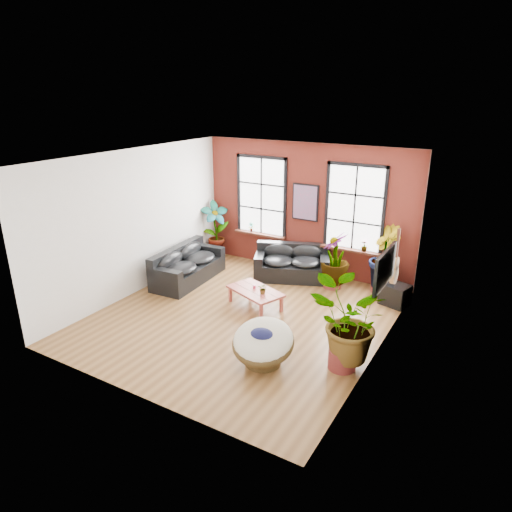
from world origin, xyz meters
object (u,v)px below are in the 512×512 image
Objects in this scene: papasan_chair at (263,342)px; sofa_back at (292,263)px; sofa_left at (187,266)px; coffee_table at (255,292)px.

sofa_back is at bearing 98.34° from papasan_chair.
sofa_left is 1.56× the size of coffee_table.
sofa_left is at bearing -169.94° from coffee_table.
sofa_left is (-2.32, -1.56, -0.00)m from sofa_back.
papasan_chair is at bearing -127.17° from sofa_left.
sofa_back reaches higher than papasan_chair.
sofa_left is 1.71× the size of papasan_chair.
sofa_back is 2.01m from coffee_table.
coffee_table is (2.36, -0.44, -0.03)m from sofa_left.
sofa_back is 4.19m from papasan_chair.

